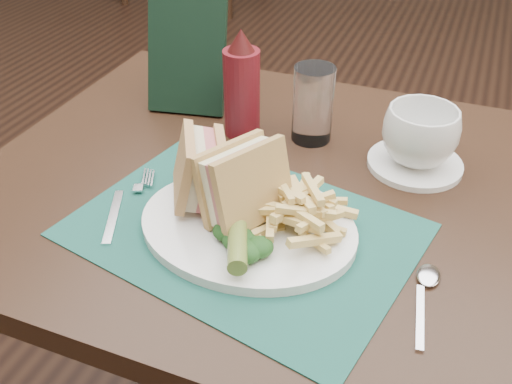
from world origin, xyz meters
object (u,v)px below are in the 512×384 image
Objects in this scene: plate at (248,226)px; check_presenter at (187,49)px; sandwich_half_a at (184,170)px; placemat at (243,230)px; ketchup_bottle at (242,84)px; coffee_cup at (420,136)px; drinking_glass at (313,104)px; saucer at (415,164)px; table_main at (266,337)px; sandwich_half_b at (234,176)px.

plate is 0.40m from check_presenter.
check_presenter is at bearing 86.68° from sandwich_half_a.
ketchup_bottle is at bearing 112.82° from placemat.
coffee_cup is 0.90× the size of drinking_glass.
check_presenter reaches higher than saucer.
drinking_glass reaches higher than coffee_cup.
plate is 2.31× the size of drinking_glass.
saucer is at bearing 29.48° from table_main.
saucer is 1.29× the size of coffee_cup.
ketchup_bottle is at bearing 63.64° from sandwich_half_a.
ketchup_bottle is (-0.01, 0.23, 0.02)m from sandwich_half_a.
ketchup_bottle is at bearing -179.84° from saucer.
table_main is at bearing -51.19° from ketchup_bottle.
sandwich_half_b is at bearing -69.89° from ketchup_bottle.
table_main is 0.49m from ketchup_bottle.
check_presenter is (-0.13, 0.06, 0.02)m from ketchup_bottle.
ketchup_bottle is at bearing 115.28° from plate.
ketchup_bottle is (-0.08, 0.23, 0.02)m from sandwich_half_b.
drinking_glass is 0.56× the size of check_presenter.
plate reaches higher than placemat.
coffee_cup is at bearing 0.16° from ketchup_bottle.
drinking_glass is (0.03, 0.25, -0.01)m from sandwich_half_b.
saucer is 0.44m from check_presenter.
check_presenter is at bearing 154.94° from sandwich_half_b.
plate is at bearing -0.21° from placemat.
drinking_glass is at bearing 172.49° from coffee_cup.
saucer is (0.29, 0.23, -0.06)m from sandwich_half_a.
table_main is 0.45m from saucer.
check_presenter is at bearing 155.68° from ketchup_bottle.
saucer is (0.19, 0.25, 0.00)m from placemat.
sandwich_half_b is at bearing -132.90° from coffee_cup.
drinking_glass reaches higher than plate.
placemat is at bearing -67.18° from ketchup_bottle.
placemat reaches higher than table_main.
placemat is 0.01m from plate.
saucer is at bearing 75.40° from sandwich_half_b.
coffee_cup reaches higher than plate.
sandwich_half_a reaches higher than placemat.
coffee_cup is 0.44m from check_presenter.
check_presenter reaches higher than placemat.
coffee_cup is at bearing 29.48° from table_main.
saucer is at bearing 0.16° from ketchup_bottle.
plate is at bearing -65.82° from ketchup_bottle.
table_main is 3.90× the size of check_presenter.
coffee_cup is at bearing 52.12° from placemat.
plate is 2.57× the size of coffee_cup.
sandwich_half_b is at bearing -25.64° from sandwich_half_a.
table_main is 6.00× the size of saucer.
sandwich_half_b is 0.61× the size of ketchup_bottle.
ketchup_bottle is 0.81× the size of check_presenter.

